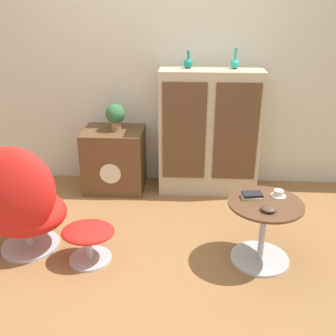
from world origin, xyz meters
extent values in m
plane|color=olive|center=(0.00, 0.00, 0.00)|extent=(12.00, 12.00, 0.00)
cube|color=beige|center=(0.00, 1.41, 1.30)|extent=(6.40, 0.06, 2.60)
cube|color=tan|center=(0.45, 1.18, 0.60)|extent=(0.95, 0.40, 1.21)
cube|color=brown|center=(0.21, 0.98, 0.66)|extent=(0.40, 0.01, 0.92)
cube|color=brown|center=(0.69, 0.98, 0.66)|extent=(0.40, 0.01, 0.92)
cube|color=brown|center=(-0.48, 1.14, 0.31)|extent=(0.58, 0.47, 0.62)
cylinder|color=beige|center=(-0.48, 0.90, 0.26)|extent=(0.20, 0.01, 0.20)
cylinder|color=#B7B7BC|center=(-0.97, 0.06, 0.01)|extent=(0.44, 0.44, 0.02)
cylinder|color=#B7B7BC|center=(-0.97, 0.06, 0.09)|extent=(0.06, 0.06, 0.13)
ellipsoid|color=red|center=(-0.97, 0.06, 0.31)|extent=(0.67, 0.58, 0.30)
ellipsoid|color=red|center=(-0.98, -0.06, 0.56)|extent=(0.66, 0.44, 0.67)
cylinder|color=#B7B7BC|center=(-0.46, -0.08, 0.01)|extent=(0.31, 0.31, 0.02)
cylinder|color=#B7B7BC|center=(-0.46, -0.08, 0.11)|extent=(0.04, 0.04, 0.18)
ellipsoid|color=red|center=(-0.46, -0.08, 0.24)|extent=(0.39, 0.33, 0.09)
cylinder|color=#B7B7BC|center=(0.81, -0.01, 0.01)|extent=(0.43, 0.43, 0.02)
cylinder|color=#B7B7BC|center=(0.81, -0.01, 0.25)|extent=(0.04, 0.04, 0.45)
cylinder|color=brown|center=(0.81, -0.01, 0.48)|extent=(0.53, 0.53, 0.02)
ellipsoid|color=#147A75|center=(0.24, 1.18, 1.25)|extent=(0.09, 0.09, 0.09)
cylinder|color=#147A75|center=(0.24, 1.18, 1.33)|extent=(0.03, 0.03, 0.08)
ellipsoid|color=teal|center=(0.66, 1.18, 1.25)|extent=(0.08, 0.08, 0.08)
cylinder|color=teal|center=(0.66, 1.18, 1.34)|extent=(0.02, 0.02, 0.11)
cylinder|color=#996B4C|center=(-0.45, 1.14, 0.66)|extent=(0.09, 0.09, 0.08)
sphere|color=#2D6638|center=(-0.45, 1.14, 0.78)|extent=(0.19, 0.19, 0.19)
cylinder|color=silver|center=(0.91, 0.10, 0.49)|extent=(0.11, 0.11, 0.01)
cylinder|color=silver|center=(0.91, 0.10, 0.51)|extent=(0.07, 0.07, 0.05)
cube|color=beige|center=(0.72, 0.05, 0.50)|extent=(0.14, 0.09, 0.02)
cube|color=black|center=(0.72, 0.06, 0.52)|extent=(0.15, 0.10, 0.02)
ellipsoid|color=#4C3828|center=(0.81, -0.12, 0.51)|extent=(0.10, 0.10, 0.04)
camera|label=1|loc=(0.26, -2.46, 1.82)|focal=42.00mm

